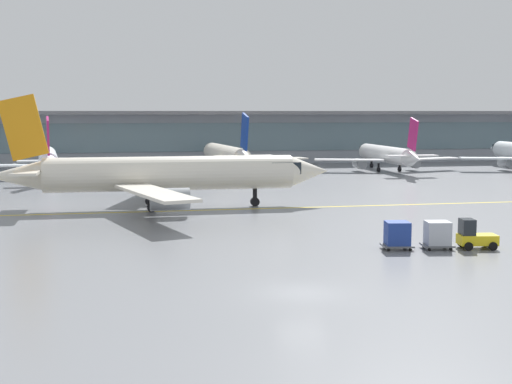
{
  "coord_description": "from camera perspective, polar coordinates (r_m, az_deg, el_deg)",
  "views": [
    {
      "loc": [
        -9.42,
        -35.3,
        9.5
      ],
      "look_at": [
        1.65,
        20.75,
        3.0
      ],
      "focal_mm": 49.74,
      "sensor_mm": 36.0,
      "label": 1
    }
  ],
  "objects": [
    {
      "name": "taxiway_centreline_stripe",
      "position": [
        68.49,
        -6.74,
        -1.52
      ],
      "size": [
        110.0,
        0.84,
        0.01
      ],
      "primitive_type": "cube",
      "rotation": [
        0.0,
        0.0,
        -0.0
      ],
      "color": "yellow",
      "rests_on": "ground_plane"
    },
    {
      "name": "gate_airplane_2",
      "position": [
        106.04,
        -16.37,
        2.54
      ],
      "size": [
        24.95,
        26.97,
        8.93
      ],
      "rotation": [
        0.0,
        0.0,
        1.67
      ],
      "color": "white",
      "rests_on": "ground_plane"
    },
    {
      "name": "taxiing_regional_jet",
      "position": [
        70.07,
        -7.25,
        1.4
      ],
      "size": [
        33.59,
        31.34,
        11.16
      ],
      "rotation": [
        0.0,
        0.0,
        -0.0
      ],
      "color": "silver",
      "rests_on": "ground_plane"
    },
    {
      "name": "gate_airplane_3",
      "position": [
        109.45,
        -2.41,
        2.98
      ],
      "size": [
        26.22,
        28.29,
        9.37
      ],
      "rotation": [
        0.0,
        0.0,
        1.65
      ],
      "color": "silver",
      "rests_on": "ground_plane"
    },
    {
      "name": "cargo_dolly_lead",
      "position": [
        50.75,
        14.39,
        -3.29
      ],
      "size": [
        2.32,
        1.9,
        1.94
      ],
      "rotation": [
        0.0,
        0.0,
        -0.15
      ],
      "color": "#595B60",
      "rests_on": "ground_plane"
    },
    {
      "name": "cargo_dolly_trailing",
      "position": [
        50.02,
        11.29,
        -3.36
      ],
      "size": [
        2.32,
        1.9,
        1.94
      ],
      "rotation": [
        0.0,
        0.0,
        -0.15
      ],
      "color": "#595B60",
      "rests_on": "ground_plane"
    },
    {
      "name": "ground_plane",
      "position": [
        37.75,
        3.68,
        -8.1
      ],
      "size": [
        400.0,
        400.0,
        0.0
      ],
      "primitive_type": "plane",
      "color": "slate"
    },
    {
      "name": "baggage_tug",
      "position": [
        51.58,
        17.15,
        -3.41
      ],
      "size": [
        2.78,
        1.95,
        2.1
      ],
      "rotation": [
        0.0,
        0.0,
        -0.15
      ],
      "color": "yellow",
      "rests_on": "ground_plane"
    },
    {
      "name": "terminal_concourse",
      "position": [
        129.55,
        -7.02,
        4.41
      ],
      "size": [
        201.11,
        11.0,
        9.6
      ],
      "color": "#8C939E",
      "rests_on": "ground_plane"
    },
    {
      "name": "gate_airplane_4",
      "position": [
        115.53,
        10.46,
        2.96
      ],
      "size": [
        24.35,
        26.11,
        8.67
      ],
      "rotation": [
        0.0,
        0.0,
        1.56
      ],
      "color": "white",
      "rests_on": "ground_plane"
    }
  ]
}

